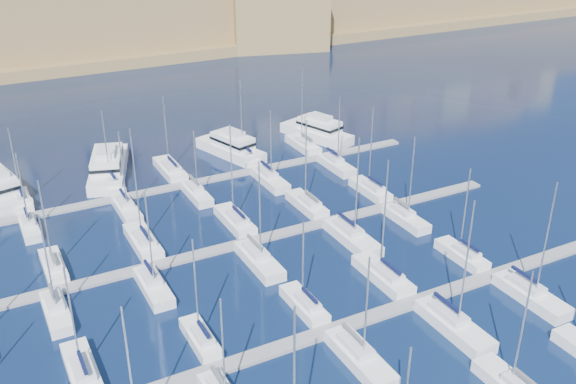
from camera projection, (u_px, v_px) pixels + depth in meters
ground at (276, 280)px, 79.66m from camera, size 600.00×600.00×0.00m
pontoon_mid_near at (325, 332)px, 69.98m from camera, size 84.00×2.00×0.40m
pontoon_mid_far at (243, 243)px, 87.57m from camera, size 84.00×2.00×0.40m
pontoon_far at (188, 184)px, 105.16m from camera, size 84.00×2.00×0.40m
sailboat_13 at (82, 371)px, 63.58m from camera, size 2.69×8.98×12.80m
sailboat_14 at (201, 339)px, 68.17m from camera, size 2.26×7.54×12.89m
sailboat_15 at (305, 305)px, 73.78m from camera, size 2.42×8.07×11.55m
sailboat_16 at (383, 275)px, 79.32m from camera, size 2.93×9.77×16.26m
sailboat_17 at (462, 255)px, 83.82m from camera, size 2.47×8.23×13.09m
sailboat_21 at (360, 357)px, 65.45m from camera, size 2.92×9.72×13.29m
sailboat_22 at (453, 324)px, 70.33m from camera, size 3.07×10.25×16.49m
sailboat_23 at (531, 295)px, 75.51m from camera, size 2.97×9.91×15.86m
sailboat_25 at (54, 266)px, 81.28m from camera, size 2.50×8.32×12.76m
sailboat_26 at (143, 242)px, 86.88m from camera, size 2.97×9.89×17.10m
sailboat_27 at (235, 221)px, 92.42m from camera, size 2.85×9.51×15.48m
sailboat_28 at (307, 204)px, 97.20m from camera, size 2.71×9.03×14.30m
sailboat_29 at (371, 190)px, 101.96m from camera, size 2.63×8.77×14.56m
sailboat_31 at (56, 311)px, 72.58m from camera, size 2.51×8.38×13.60m
sailboat_32 at (153, 286)px, 77.14m from camera, size 2.65×8.84×13.95m
sailboat_33 at (259, 260)px, 82.62m from camera, size 2.93×9.76×14.99m
sailboat_34 at (352, 237)px, 88.13m from camera, size 3.20×10.66×15.73m
sailboat_35 at (405, 218)px, 93.17m from camera, size 2.57×8.56×13.75m
sailboat_37 at (22, 201)px, 98.34m from camera, size 2.40×8.01×12.72m
sailboat_38 at (111, 182)px, 104.45m from camera, size 2.64×8.82×13.05m
sailboat_39 at (170, 169)px, 109.29m from camera, size 3.06×10.19×13.69m
sailboat_40 at (244, 156)px, 114.71m from camera, size 2.82×9.40×14.84m
sailboat_41 at (303, 145)px, 119.83m from camera, size 2.81×9.38×15.63m
sailboat_43 at (30, 228)px, 90.58m from camera, size 2.26×7.54×12.50m
sailboat_44 at (127, 209)px, 95.87m from camera, size 2.63×8.77×13.46m
sailboat_45 at (197, 193)px, 100.73m from camera, size 2.52×8.40×11.60m
sailboat_46 at (270, 179)px, 105.61m from camera, size 2.84×9.46×13.07m
sailboat_47 at (336, 165)px, 111.21m from camera, size 2.72×9.07×13.33m
motor_yacht_b at (108, 165)px, 108.40m from camera, size 10.85×19.16×5.25m
motor_yacht_c at (231, 147)px, 116.31m from camera, size 8.57×15.56×5.25m
motor_yacht_d at (318, 130)px, 124.12m from camera, size 9.27×15.89×5.25m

